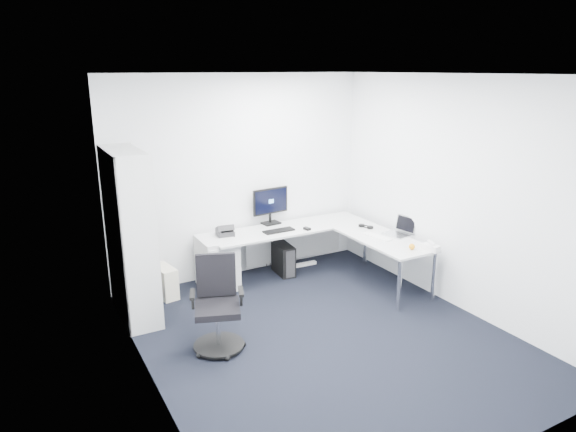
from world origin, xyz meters
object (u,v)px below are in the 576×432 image
task_chair (217,306)px  monitor (271,206)px  l_desk (302,257)px  laptop (396,227)px  bookshelf (130,236)px

task_chair → monitor: (1.47, 1.70, 0.45)m
l_desk → laptop: (1.04, -0.65, 0.45)m
laptop → task_chair: bearing=179.9°
monitor → bookshelf: bearing=-171.2°
bookshelf → l_desk: bearing=-1.3°
task_chair → bookshelf: bearing=135.9°
l_desk → laptop: size_ratio=6.97×
monitor → laptop: (1.19, -1.24, -0.15)m
laptop → l_desk: bearing=138.1°
bookshelf → laptop: bearing=-12.3°
bookshelf → monitor: size_ratio=3.53×
task_chair → laptop: 2.71m
monitor → l_desk: bearing=-81.9°
l_desk → bookshelf: bookshelf is taller
laptop → bookshelf: bearing=157.9°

